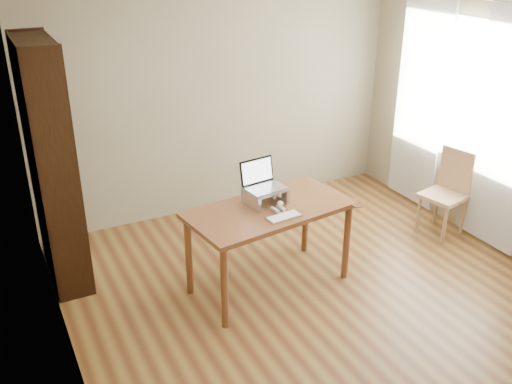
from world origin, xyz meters
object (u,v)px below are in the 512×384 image
object	(u,v)px
keyboard	(284,217)
laptop	(262,180)
desk	(270,218)
bookshelf	(52,165)
chair	(449,190)
cat	(265,195)

from	to	relation	value
keyboard	laptop	bearing A→B (deg)	85.08
laptop	keyboard	distance (m)	0.40
laptop	desk	bearing A→B (deg)	-97.80
bookshelf	keyboard	distance (m)	1.97
desk	chair	size ratio (longest dim) A/B	1.67
chair	cat	bearing A→B (deg)	166.02
bookshelf	chair	distance (m)	3.76
bookshelf	keyboard	world-z (taller)	bookshelf
bookshelf	keyboard	xyz separation A→B (m)	(1.54, -1.20, -0.29)
keyboard	chair	size ratio (longest dim) A/B	0.34
keyboard	chair	bearing A→B (deg)	1.57
keyboard	chair	xyz separation A→B (m)	(2.06, 0.28, -0.29)
bookshelf	desk	distance (m)	1.86
desk	cat	size ratio (longest dim) A/B	2.97
cat	chair	world-z (taller)	cat
bookshelf	chair	bearing A→B (deg)	-14.38
desk	keyboard	xyz separation A→B (m)	(0.01, -0.22, 0.11)
bookshelf	laptop	bearing A→B (deg)	-28.81
bookshelf	laptop	distance (m)	1.75
bookshelf	desk	bearing A→B (deg)	-32.57
desk	chair	distance (m)	2.08
cat	chair	distance (m)	2.09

